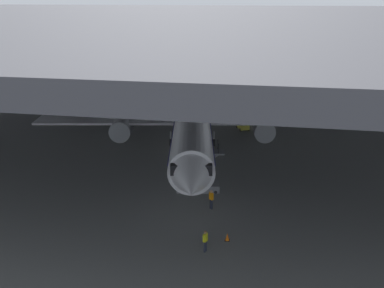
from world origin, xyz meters
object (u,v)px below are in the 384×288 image
Objects in this scene: boarding_stairs at (199,183)px; crew_worker_near_nose at (205,240)px; baggage_tug at (243,126)px; crew_worker_by_stairs at (211,198)px; traffic_cone_orange at (227,237)px; airplane_main at (192,123)px; airplane_distant at (120,76)px.

crew_worker_near_nose is (2.19, -10.22, 0.20)m from boarding_stairs.
crew_worker_near_nose reaches higher than baggage_tug.
crew_worker_near_nose is at bearing -77.92° from boarding_stairs.
boarding_stairs reaches higher than baggage_tug.
traffic_cone_orange is (1.90, -4.91, -0.69)m from crew_worker_by_stairs.
baggage_tug is at bearing 63.76° from airplane_main.
crew_worker_near_nose is 2.75× the size of traffic_cone_orange.
baggage_tug reaches higher than traffic_cone_orange.
boarding_stairs is 3.91m from crew_worker_by_stairs.
airplane_main is at bearing -116.24° from baggage_tug.
airplane_main is at bearing -58.10° from airplane_distant.
airplane_main is at bearing 107.84° from traffic_cone_orange.
crew_worker_by_stairs is (1.67, -3.53, 0.25)m from boarding_stairs.
crew_worker_by_stairs is at bearing -64.74° from boarding_stairs.
airplane_main is 14.68m from crew_worker_by_stairs.
boarding_stairs is (2.48, -10.32, -2.79)m from airplane_main.
airplane_main is 22.21× the size of crew_worker_by_stairs.
crew_worker_by_stairs is 24.06m from baggage_tug.
baggage_tug is at bearing 89.33° from crew_worker_near_nose.
airplane_main is 8.04× the size of boarding_stairs.
airplane_distant is at bearing 121.90° from airplane_main.
boarding_stairs is 1.91× the size of baggage_tug.
baggage_tug is (23.99, -20.27, -2.49)m from airplane_distant.
airplane_distant is (-21.44, 40.78, 2.28)m from boarding_stairs.
airplane_main is 10.97m from boarding_stairs.
boarding_stairs reaches higher than crew_worker_near_nose.
airplane_distant is at bearing 139.80° from baggage_tug.
crew_worker_near_nose is 0.96× the size of crew_worker_by_stairs.
boarding_stairs is at bearing 112.88° from traffic_cone_orange.
airplane_main is 63.66× the size of traffic_cone_orange.
traffic_cone_orange is at bearing -63.07° from airplane_distant.
airplane_distant is 31.51m from baggage_tug.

